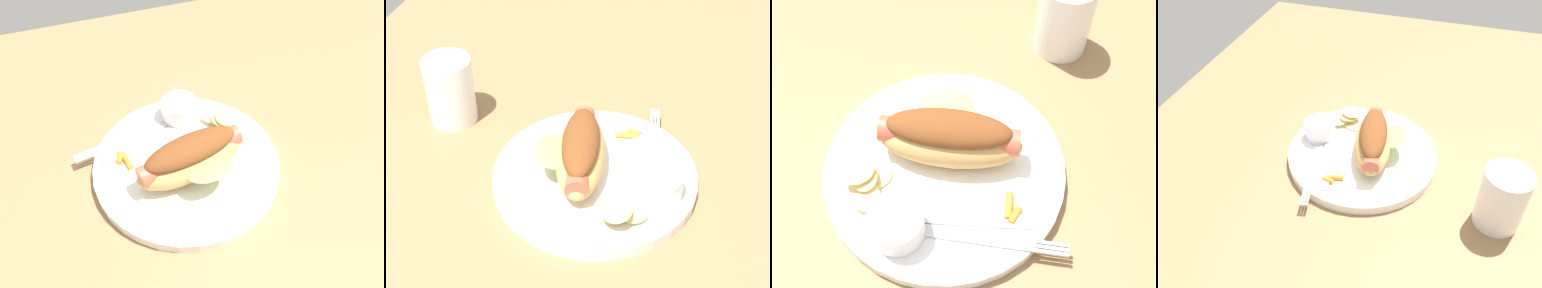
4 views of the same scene
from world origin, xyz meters
TOP-DOWN VIEW (x-y plane):
  - ground_plane at (0.00, 0.00)cm, footprint 120.00×90.00cm
  - plate at (-0.08, 1.80)cm, footprint 25.20×25.20cm
  - hot_dog at (0.32, -0.22)cm, footprint 15.83×9.99cm
  - sauce_ramekin at (1.77, 10.04)cm, footprint 5.33×5.33cm
  - fork at (-5.76, 8.32)cm, footprint 16.59×4.03cm
  - knife at (-4.21, 6.76)cm, footprint 13.17×4.82cm
  - chips_pile at (6.79, 6.33)cm, footprint 6.32×7.39cm
  - carrot_garnish at (-7.95, 4.50)cm, footprint 2.08×3.24cm
  - drinking_cup at (-7.37, -20.53)cm, footprint 6.58×6.58cm

SIDE VIEW (x-z plane):
  - ground_plane at x=0.00cm, z-range -1.80..0.00cm
  - plate at x=-0.08cm, z-range 0.00..1.60cm
  - knife at x=-4.21cm, z-range 1.60..1.96cm
  - fork at x=-5.76cm, z-range 1.60..2.00cm
  - carrot_garnish at x=-7.95cm, z-range 1.59..2.38cm
  - chips_pile at x=6.79cm, z-range 1.43..3.93cm
  - sauce_ramekin at x=1.77cm, z-range 1.60..4.79cm
  - hot_dog at x=0.32cm, z-range 1.68..7.58cm
  - drinking_cup at x=-7.37cm, z-range 0.00..9.57cm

